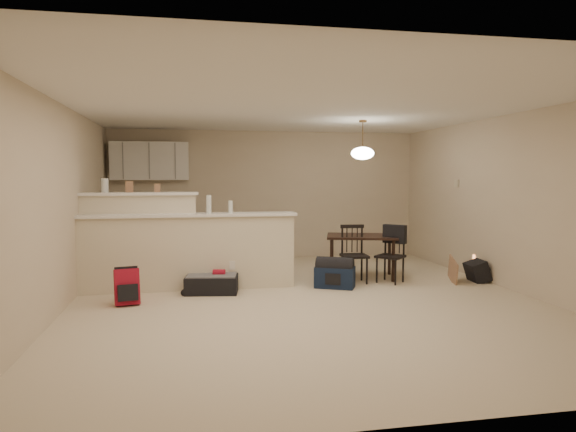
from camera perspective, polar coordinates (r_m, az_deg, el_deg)
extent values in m
plane|color=beige|center=(6.86, 1.93, -9.21)|extent=(7.00, 7.00, 0.00)
plane|color=white|center=(6.73, 1.99, 11.96)|extent=(7.00, 7.00, 0.00)
cube|color=beige|center=(10.12, -2.40, 2.35)|extent=(6.00, 0.02, 2.50)
cube|color=beige|center=(3.37, 15.18, -2.03)|extent=(6.00, 0.02, 2.50)
cube|color=beige|center=(6.69, -23.96, 0.89)|extent=(0.02, 7.00, 2.50)
cube|color=beige|center=(7.90, 23.71, 1.38)|extent=(0.02, 7.00, 2.50)
cube|color=beige|center=(7.49, -10.90, -4.05)|extent=(3.00, 0.28, 1.05)
cube|color=white|center=(7.43, -10.97, 0.12)|extent=(3.08, 0.38, 0.04)
cube|color=beige|center=(7.72, -16.13, -2.76)|extent=(1.60, 0.24, 1.35)
cube|color=white|center=(7.67, -16.24, 2.40)|extent=(1.68, 0.34, 0.04)
cube|color=white|center=(9.86, -15.08, 5.92)|extent=(1.40, 0.34, 0.70)
cube|color=white|center=(9.78, -13.80, -2.55)|extent=(1.80, 0.60, 0.90)
cube|color=beige|center=(9.20, 18.22, 3.48)|extent=(0.02, 0.12, 0.12)
cylinder|color=silver|center=(7.72, -19.68, 3.22)|extent=(0.10, 0.10, 0.20)
cube|color=#9E7251|center=(7.68, -17.21, 3.13)|extent=(0.10, 0.07, 0.16)
cube|color=#9E7251|center=(7.64, -14.31, 3.03)|extent=(0.08, 0.06, 0.12)
cylinder|color=silver|center=(7.42, -8.80, 1.30)|extent=(0.07, 0.07, 0.26)
cylinder|color=silver|center=(7.44, -6.41, 1.03)|extent=(0.06, 0.06, 0.18)
cube|color=black|center=(8.26, 8.18, -2.25)|extent=(1.25, 1.00, 0.04)
cylinder|color=black|center=(8.01, 4.87, -4.89)|extent=(0.05, 0.05, 0.64)
cylinder|color=black|center=(8.06, 11.62, -4.91)|extent=(0.05, 0.05, 0.64)
cylinder|color=black|center=(8.59, 4.91, -4.26)|extent=(0.05, 0.05, 0.64)
cylinder|color=black|center=(8.63, 11.20, -4.29)|extent=(0.05, 0.05, 0.64)
cylinder|color=brown|center=(8.23, 8.30, 8.79)|extent=(0.02, 0.02, 0.50)
cylinder|color=brown|center=(8.25, 8.32, 10.38)|extent=(0.12, 0.12, 0.03)
ellipsoid|color=white|center=(8.22, 8.28, 6.91)|extent=(0.36, 0.36, 0.20)
cube|color=black|center=(7.28, -8.45, -7.50)|extent=(0.77, 0.56, 0.24)
cube|color=#A51227|center=(6.84, -17.47, -7.53)|extent=(0.33, 0.24, 0.45)
cube|color=#121F38|center=(7.55, 5.23, -6.78)|extent=(0.64, 0.52, 0.31)
cube|color=black|center=(8.45, 20.29, -5.81)|extent=(0.28, 0.37, 0.31)
cube|color=#9E7251|center=(8.25, 17.86, -5.81)|extent=(0.14, 0.47, 0.37)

